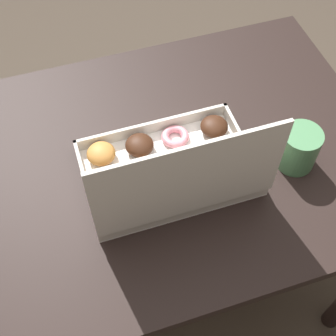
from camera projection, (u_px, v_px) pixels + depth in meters
ground_plane at (173, 270)px, 1.73m from camera, size 8.00×8.00×0.00m
dining_table at (175, 179)px, 1.23m from camera, size 1.02×0.78×0.73m
donut_box at (171, 170)px, 1.05m from camera, size 0.39×0.27×0.27m
coffee_mug at (299, 148)px, 1.08m from camera, size 0.09×0.09×0.10m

